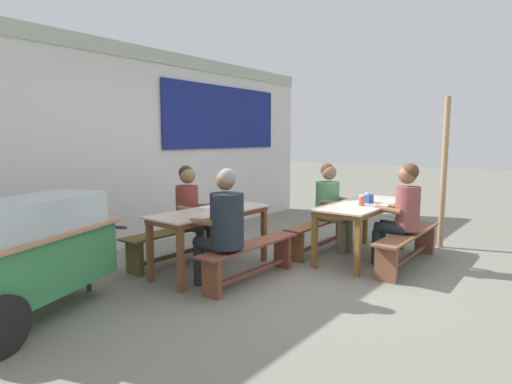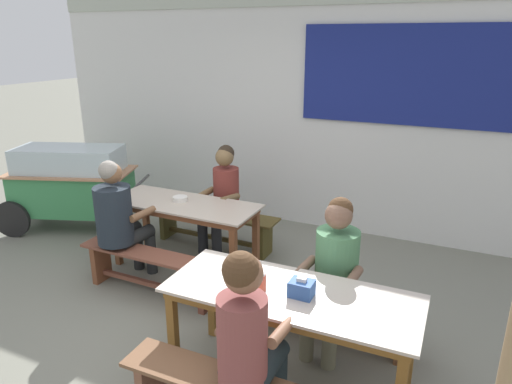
# 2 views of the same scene
# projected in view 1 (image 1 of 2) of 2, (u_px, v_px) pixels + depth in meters

# --- Properties ---
(ground_plane) EXTENTS (40.00, 40.00, 0.00)m
(ground_plane) POSITION_uv_depth(u_px,v_px,m) (309.00, 272.00, 4.95)
(ground_plane) COLOR slate
(backdrop_wall) EXTENTS (7.23, 0.23, 2.87)m
(backdrop_wall) POSITION_uv_depth(u_px,v_px,m) (160.00, 142.00, 6.43)
(backdrop_wall) COLOR silver
(backdrop_wall) RESTS_ON ground_plane
(dining_table_far) EXTENTS (1.57, 0.63, 0.73)m
(dining_table_far) POSITION_uv_depth(u_px,v_px,m) (211.00, 217.00, 4.93)
(dining_table_far) COLOR #BCAB98
(dining_table_far) RESTS_ON ground_plane
(dining_table_near) EXTENTS (1.70, 0.69, 0.73)m
(dining_table_near) POSITION_uv_depth(u_px,v_px,m) (363.00, 209.00, 5.48)
(dining_table_near) COLOR beige
(dining_table_near) RESTS_ON ground_plane
(bench_far_back) EXTENTS (1.55, 0.33, 0.42)m
(bench_far_back) POSITION_uv_depth(u_px,v_px,m) (178.00, 240.00, 5.34)
(bench_far_back) COLOR #50431E
(bench_far_back) RESTS_ON ground_plane
(bench_far_front) EXTENTS (1.47, 0.27, 0.42)m
(bench_far_front) POSITION_uv_depth(u_px,v_px,m) (251.00, 256.00, 4.61)
(bench_far_front) COLOR brown
(bench_far_front) RESTS_ON ground_plane
(bench_near_back) EXTENTS (1.59, 0.26, 0.42)m
(bench_near_back) POSITION_uv_depth(u_px,v_px,m) (322.00, 231.00, 5.88)
(bench_near_back) COLOR brown
(bench_near_back) RESTS_ON ground_plane
(bench_near_front) EXTENTS (1.70, 0.30, 0.42)m
(bench_near_front) POSITION_uv_depth(u_px,v_px,m) (408.00, 243.00, 5.16)
(bench_near_front) COLOR brown
(bench_near_front) RESTS_ON ground_plane
(food_cart) EXTENTS (1.90, 1.24, 1.06)m
(food_cart) POSITION_uv_depth(u_px,v_px,m) (34.00, 249.00, 3.65)
(food_cart) COLOR #37844C
(food_cart) RESTS_ON ground_plane
(person_near_front) EXTENTS (0.40, 0.54, 1.27)m
(person_near_front) POSITION_uv_depth(u_px,v_px,m) (402.00, 208.00, 5.10)
(person_near_front) COLOR #1D292D
(person_near_front) RESTS_ON ground_plane
(person_right_near_table) EXTENTS (0.47, 0.53, 1.22)m
(person_right_near_table) POSITION_uv_depth(u_px,v_px,m) (331.00, 201.00, 5.91)
(person_right_near_table) COLOR #6A6850
(person_right_near_table) RESTS_ON ground_plane
(person_center_facing) EXTENTS (0.42, 0.56, 1.22)m
(person_center_facing) POSITION_uv_depth(u_px,v_px,m) (191.00, 208.00, 5.37)
(person_center_facing) COLOR #23262A
(person_center_facing) RESTS_ON ground_plane
(person_left_back_turned) EXTENTS (0.48, 0.59, 1.27)m
(person_left_back_turned) POSITION_uv_depth(u_px,v_px,m) (223.00, 223.00, 4.30)
(person_left_back_turned) COLOR #222526
(person_left_back_turned) RESTS_ON ground_plane
(tissue_box) EXTENTS (0.16, 0.13, 0.13)m
(tissue_box) POSITION_uv_depth(u_px,v_px,m) (367.00, 198.00, 5.51)
(tissue_box) COLOR #2E549B
(tissue_box) RESTS_ON dining_table_near
(condiment_jar) EXTENTS (0.07, 0.07, 0.13)m
(condiment_jar) POSITION_uv_depth(u_px,v_px,m) (362.00, 200.00, 5.27)
(condiment_jar) COLOR #D6533B
(condiment_jar) RESTS_ON dining_table_near
(soup_bowl) EXTENTS (0.15, 0.15, 0.05)m
(soup_bowl) POSITION_uv_depth(u_px,v_px,m) (206.00, 209.00, 4.89)
(soup_bowl) COLOR silver
(soup_bowl) RESTS_ON dining_table_far
(wooden_support_post) EXTENTS (0.08, 0.08, 2.15)m
(wooden_support_post) POSITION_uv_depth(u_px,v_px,m) (444.00, 173.00, 5.96)
(wooden_support_post) COLOR #9F7F58
(wooden_support_post) RESTS_ON ground_plane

